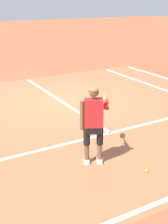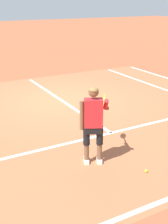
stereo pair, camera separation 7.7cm
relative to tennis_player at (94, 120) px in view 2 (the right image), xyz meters
The scene contains 6 objects.
ground_plane 4.44m from the tennis_player, 74.06° to the left, with size 80.00×80.00×0.00m, color #9E5133.
court_inner_surface 3.24m from the tennis_player, 67.34° to the left, with size 10.98×9.66×0.00m, color #B2603D.
line_service 1.89m from the tennis_player, 42.27° to the left, with size 8.23×0.10×0.01m, color white.
line_centre_service 4.55m from the tennis_player, 74.47° to the left, with size 0.10×6.40×0.01m, color white.
tennis_player is the anchor object (origin of this frame).
tennis_ball_near_feet 1.50m from the tennis_player, 50.35° to the right, with size 0.07×0.07×0.07m, color #CCE02D.
Camera 2 is at (-4.18, -9.19, 3.37)m, focal length 48.72 mm.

